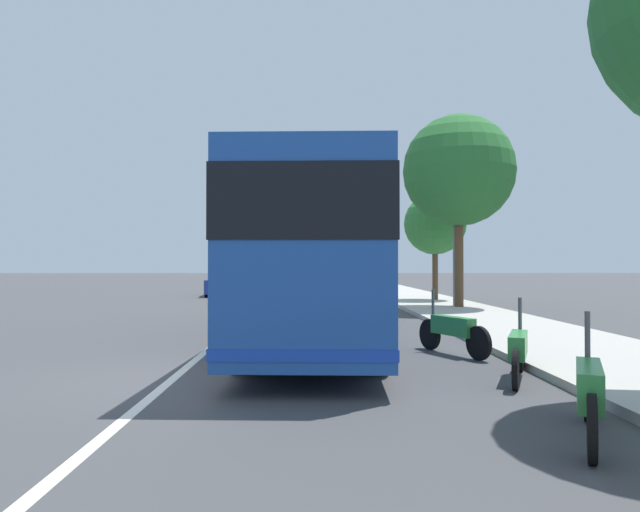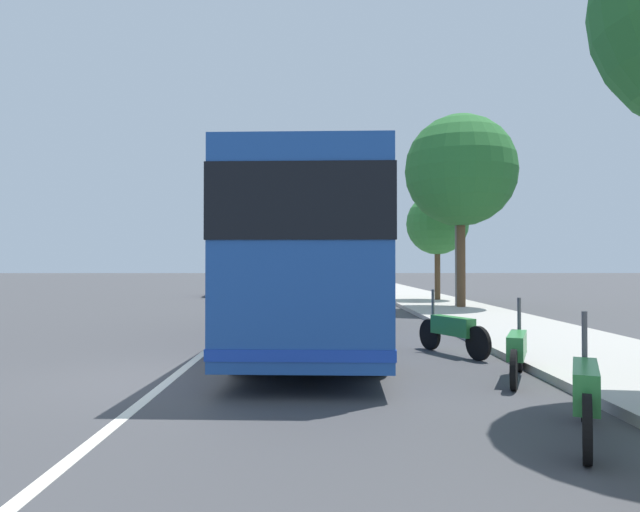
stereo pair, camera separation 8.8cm
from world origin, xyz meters
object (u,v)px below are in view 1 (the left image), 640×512
object	(u,v)px
car_side_street	(225,283)
car_ahead_same_lane	(319,278)
motorcycle_far_end	(518,350)
motorcycle_nearest_curb	(452,331)
car_behind_bus	(306,286)
roadside_tree_far_block	(435,224)
roadside_tree_mid_block	(459,171)
utility_pole	(457,234)
motorcycle_angled	(589,393)
coach_bus	(317,253)

from	to	relation	value
car_side_street	car_ahead_same_lane	bearing A→B (deg)	155.07
motorcycle_far_end	car_ahead_same_lane	size ratio (longest dim) A/B	0.44
motorcycle_nearest_curb	car_side_street	size ratio (longest dim) A/B	0.47
car_behind_bus	roadside_tree_far_block	size ratio (longest dim) A/B	0.90
roadside_tree_far_block	car_side_street	bearing A→B (deg)	60.70
roadside_tree_mid_block	roadside_tree_far_block	bearing A→B (deg)	-0.63
roadside_tree_mid_block	utility_pole	bearing A→B (deg)	-6.06
motorcycle_angled	motorcycle_nearest_curb	world-z (taller)	motorcycle_nearest_curb
motorcycle_angled	utility_pole	bearing A→B (deg)	14.39
car_side_street	roadside_tree_far_block	xyz separation A→B (m)	(-6.03, -10.75, 2.99)
coach_bus	motorcycle_far_end	xyz separation A→B (m)	(-4.36, -3.06, -1.58)
motorcycle_far_end	utility_pole	distance (m)	14.71
roadside_tree_far_block	utility_pole	world-z (taller)	utility_pole
motorcycle_far_end	car_side_street	distance (m)	25.60
coach_bus	motorcycle_far_end	size ratio (longest dim) A/B	5.77
car_behind_bus	utility_pole	xyz separation A→B (m)	(-5.54, -6.08, 2.32)
coach_bus	car_behind_bus	xyz separation A→B (m)	(15.41, 0.37, -1.34)
motorcycle_nearest_curb	car_ahead_same_lane	size ratio (longest dim) A/B	0.43
motorcycle_nearest_curb	roadside_tree_mid_block	size ratio (longest dim) A/B	0.26
motorcycle_angled	car_side_street	world-z (taller)	car_side_street
motorcycle_far_end	car_ahead_same_lane	distance (m)	38.35
motorcycle_angled	roadside_tree_mid_block	bearing A→B (deg)	14.26
motorcycle_angled	car_side_street	bearing A→B (deg)	40.09
motorcycle_angled	car_behind_bus	size ratio (longest dim) A/B	0.43
roadside_tree_mid_block	car_behind_bus	bearing A→B (deg)	44.57
roadside_tree_far_block	motorcycle_nearest_curb	bearing A→B (deg)	169.04
coach_bus	utility_pole	distance (m)	11.45
roadside_tree_far_block	motorcycle_far_end	bearing A→B (deg)	171.77
car_side_street	motorcycle_nearest_curb	bearing A→B (deg)	16.33
coach_bus	car_side_street	world-z (taller)	coach_bus
motorcycle_angled	roadside_tree_mid_block	distance (m)	17.70
motorcycle_far_end	roadside_tree_far_block	distance (m)	18.72
motorcycle_angled	roadside_tree_far_block	bearing A→B (deg)	16.26
motorcycle_far_end	motorcycle_nearest_curb	world-z (taller)	motorcycle_nearest_curb
motorcycle_nearest_curb	roadside_tree_far_block	world-z (taller)	roadside_tree_far_block
car_side_street	utility_pole	world-z (taller)	utility_pole
coach_bus	motorcycle_nearest_curb	distance (m)	3.59
roadside_tree_far_block	coach_bus	bearing A→B (deg)	157.68
utility_pole	roadside_tree_far_block	bearing A→B (deg)	0.16
motorcycle_far_end	utility_pole	bearing A→B (deg)	11.87
car_behind_bus	roadside_tree_far_block	world-z (taller)	roadside_tree_far_block
motorcycle_nearest_curb	utility_pole	world-z (taller)	utility_pole
motorcycle_angled	utility_pole	xyz separation A→B (m)	(17.30, -3.02, 2.55)
utility_pole	motorcycle_nearest_curb	bearing A→B (deg)	165.37
motorcycle_far_end	coach_bus	bearing A→B (deg)	57.52
car_behind_bus	motorcycle_angled	bearing A→B (deg)	-167.82
roadside_tree_mid_block	utility_pole	world-z (taller)	roadside_tree_mid_block
motorcycle_nearest_curb	motorcycle_far_end	bearing A→B (deg)	164.47
car_ahead_same_lane	roadside_tree_mid_block	bearing A→B (deg)	-164.44
motorcycle_angled	car_side_street	size ratio (longest dim) A/B	0.48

